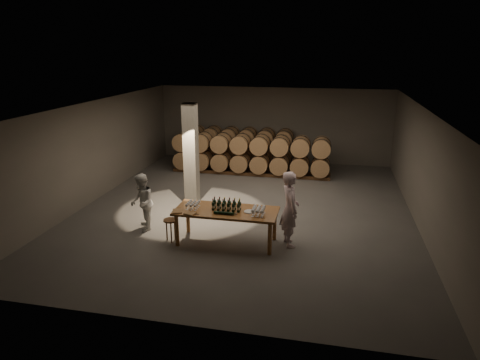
% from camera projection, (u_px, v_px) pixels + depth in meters
% --- Properties ---
extents(room, '(12.00, 12.00, 12.00)m').
position_uv_depth(room, '(191.00, 154.00, 13.45)').
color(room, '#575451').
rests_on(room, ground).
extents(tasting_table, '(2.60, 1.10, 0.90)m').
position_uv_depth(tasting_table, '(226.00, 214.00, 10.81)').
color(tasting_table, brown).
rests_on(tasting_table, ground).
extents(barrel_stack_back, '(4.70, 0.95, 1.57)m').
position_uv_depth(barrel_stack_back, '(239.00, 145.00, 18.26)').
color(barrel_stack_back, '#52331C').
rests_on(barrel_stack_back, ground).
extents(barrel_stack_front, '(6.26, 0.95, 1.57)m').
position_uv_depth(barrel_stack_front, '(250.00, 153.00, 16.79)').
color(barrel_stack_front, '#52331C').
rests_on(barrel_stack_front, ground).
extents(bottle_cluster, '(0.73, 0.23, 0.31)m').
position_uv_depth(bottle_cluster, '(226.00, 206.00, 10.74)').
color(bottle_cluster, black).
rests_on(bottle_cluster, tasting_table).
extents(lying_bottles, '(0.59, 0.07, 0.07)m').
position_uv_depth(lying_bottles, '(224.00, 213.00, 10.48)').
color(lying_bottles, black).
rests_on(lying_bottles, tasting_table).
extents(glass_cluster_left, '(0.30, 0.41, 0.16)m').
position_uv_depth(glass_cluster_left, '(193.00, 204.00, 10.89)').
color(glass_cluster_left, silver).
rests_on(glass_cluster_left, tasting_table).
extents(glass_cluster_right, '(0.31, 0.42, 0.19)m').
position_uv_depth(glass_cluster_right, '(258.00, 209.00, 10.46)').
color(glass_cluster_right, silver).
rests_on(glass_cluster_right, tasting_table).
extents(plate, '(0.28, 0.28, 0.02)m').
position_uv_depth(plate, '(250.00, 212.00, 10.65)').
color(plate, silver).
rests_on(plate, tasting_table).
extents(notebook_near, '(0.31, 0.27, 0.03)m').
position_uv_depth(notebook_near, '(190.00, 213.00, 10.51)').
color(notebook_near, brown).
rests_on(notebook_near, tasting_table).
extents(notebook_corner, '(0.32, 0.36, 0.03)m').
position_uv_depth(notebook_corner, '(177.00, 211.00, 10.68)').
color(notebook_corner, brown).
rests_on(notebook_corner, tasting_table).
extents(pen, '(0.12, 0.03, 0.01)m').
position_uv_depth(pen, '(196.00, 214.00, 10.48)').
color(pen, black).
rests_on(pen, tasting_table).
extents(stool, '(0.36, 0.36, 0.60)m').
position_uv_depth(stool, '(171.00, 223.00, 10.99)').
color(stool, '#52331C').
rests_on(stool, ground).
extents(person_man, '(0.69, 0.83, 1.95)m').
position_uv_depth(person_man, '(290.00, 209.00, 10.65)').
color(person_man, silver).
rests_on(person_man, ground).
extents(person_woman, '(0.87, 0.95, 1.59)m').
position_uv_depth(person_woman, '(142.00, 202.00, 11.60)').
color(person_woman, white).
rests_on(person_woman, ground).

